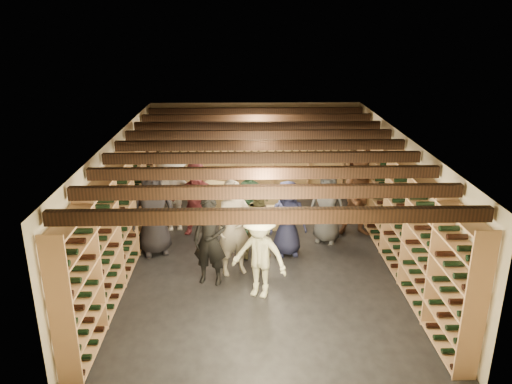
{
  "coord_description": "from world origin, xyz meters",
  "views": [
    {
      "loc": [
        -0.31,
        -9.07,
        4.53
      ],
      "look_at": [
        -0.08,
        0.2,
        1.26
      ],
      "focal_mm": 35.0,
      "sensor_mm": 36.0,
      "label": 1
    }
  ],
  "objects_px": {
    "person_5": "(197,198)",
    "person_7": "(234,228)",
    "crate_stack_left": "(215,200)",
    "person_0": "(153,211)",
    "person_6": "(288,218)",
    "person_12": "(327,207)",
    "crate_stack_right": "(277,218)",
    "crate_loose": "(273,200)",
    "person_8": "(361,196)",
    "person_9": "(173,193)",
    "person_3": "(259,255)",
    "person_10": "(249,201)",
    "person_1": "(210,240)",
    "person_2": "(261,222)"
  },
  "relations": [
    {
      "from": "person_3",
      "to": "person_6",
      "type": "bearing_deg",
      "value": 92.97
    },
    {
      "from": "person_2",
      "to": "person_5",
      "type": "distance_m",
      "value": 1.84
    },
    {
      "from": "person_3",
      "to": "person_5",
      "type": "bearing_deg",
      "value": 139.52
    },
    {
      "from": "crate_loose",
      "to": "person_10",
      "type": "distance_m",
      "value": 2.06
    },
    {
      "from": "crate_stack_left",
      "to": "person_9",
      "type": "height_order",
      "value": "person_9"
    },
    {
      "from": "person_10",
      "to": "person_3",
      "type": "bearing_deg",
      "value": -103.58
    },
    {
      "from": "person_2",
      "to": "person_10",
      "type": "distance_m",
      "value": 1.2
    },
    {
      "from": "person_8",
      "to": "person_12",
      "type": "relative_size",
      "value": 1.16
    },
    {
      "from": "person_6",
      "to": "person_8",
      "type": "distance_m",
      "value": 1.87
    },
    {
      "from": "person_0",
      "to": "person_6",
      "type": "xyz_separation_m",
      "value": [
        2.65,
        -0.14,
        -0.13
      ]
    },
    {
      "from": "crate_stack_left",
      "to": "person_7",
      "type": "height_order",
      "value": "person_7"
    },
    {
      "from": "person_2",
      "to": "person_8",
      "type": "bearing_deg",
      "value": 2.45
    },
    {
      "from": "person_5",
      "to": "person_12",
      "type": "relative_size",
      "value": 1.04
    },
    {
      "from": "crate_stack_left",
      "to": "person_10",
      "type": "xyz_separation_m",
      "value": [
        0.8,
        -0.97,
        0.32
      ]
    },
    {
      "from": "person_1",
      "to": "person_9",
      "type": "relative_size",
      "value": 0.95
    },
    {
      "from": "person_12",
      "to": "person_2",
      "type": "bearing_deg",
      "value": -133.07
    },
    {
      "from": "crate_stack_right",
      "to": "person_6",
      "type": "xyz_separation_m",
      "value": [
        0.11,
        -1.29,
        0.51
      ]
    },
    {
      "from": "crate_stack_left",
      "to": "person_5",
      "type": "bearing_deg",
      "value": -110.5
    },
    {
      "from": "person_12",
      "to": "person_3",
      "type": "bearing_deg",
      "value": -104.55
    },
    {
      "from": "person_0",
      "to": "person_12",
      "type": "distance_m",
      "value": 3.57
    },
    {
      "from": "crate_stack_right",
      "to": "crate_loose",
      "type": "xyz_separation_m",
      "value": [
        0.01,
        1.6,
        -0.17
      ]
    },
    {
      "from": "crate_stack_right",
      "to": "person_7",
      "type": "distance_m",
      "value": 2.34
    },
    {
      "from": "crate_stack_right",
      "to": "person_9",
      "type": "distance_m",
      "value": 2.38
    },
    {
      "from": "crate_loose",
      "to": "person_0",
      "type": "bearing_deg",
      "value": -132.8
    },
    {
      "from": "crate_stack_right",
      "to": "person_3",
      "type": "bearing_deg",
      "value": -99.79
    },
    {
      "from": "person_5",
      "to": "person_7",
      "type": "height_order",
      "value": "person_7"
    },
    {
      "from": "person_1",
      "to": "crate_loose",
      "type": "bearing_deg",
      "value": 84.61
    },
    {
      "from": "crate_stack_right",
      "to": "person_10",
      "type": "relative_size",
      "value": 0.34
    },
    {
      "from": "person_0",
      "to": "person_6",
      "type": "bearing_deg",
      "value": -19.61
    },
    {
      "from": "crate_stack_left",
      "to": "person_10",
      "type": "relative_size",
      "value": 0.57
    },
    {
      "from": "crate_stack_right",
      "to": "person_9",
      "type": "relative_size",
      "value": 0.29
    },
    {
      "from": "crate_stack_right",
      "to": "person_8",
      "type": "distance_m",
      "value": 1.91
    },
    {
      "from": "person_2",
      "to": "person_10",
      "type": "bearing_deg",
      "value": 78.24
    },
    {
      "from": "person_7",
      "to": "person_12",
      "type": "height_order",
      "value": "person_7"
    },
    {
      "from": "person_7",
      "to": "person_9",
      "type": "bearing_deg",
      "value": 102.61
    },
    {
      "from": "crate_stack_right",
      "to": "person_1",
      "type": "distance_m",
      "value": 2.81
    },
    {
      "from": "person_2",
      "to": "crate_stack_left",
      "type": "bearing_deg",
      "value": 92.92
    },
    {
      "from": "person_7",
      "to": "person_9",
      "type": "xyz_separation_m",
      "value": [
        -1.38,
        2.04,
        -0.03
      ]
    },
    {
      "from": "person_3",
      "to": "person_9",
      "type": "bearing_deg",
      "value": 146.39
    },
    {
      "from": "person_9",
      "to": "person_10",
      "type": "distance_m",
      "value": 1.68
    },
    {
      "from": "person_0",
      "to": "crate_stack_right",
      "type": "bearing_deg",
      "value": 7.76
    },
    {
      "from": "person_5",
      "to": "person_12",
      "type": "distance_m",
      "value": 2.82
    },
    {
      "from": "person_7",
      "to": "person_12",
      "type": "xyz_separation_m",
      "value": [
        1.92,
        1.35,
        -0.12
      ]
    },
    {
      "from": "crate_stack_right",
      "to": "person_3",
      "type": "height_order",
      "value": "person_3"
    },
    {
      "from": "person_0",
      "to": "person_1",
      "type": "bearing_deg",
      "value": -62.79
    },
    {
      "from": "person_5",
      "to": "person_9",
      "type": "xyz_separation_m",
      "value": [
        -0.53,
        0.16,
        0.06
      ]
    },
    {
      "from": "crate_loose",
      "to": "person_10",
      "type": "relative_size",
      "value": 0.33
    },
    {
      "from": "crate_loose",
      "to": "person_10",
      "type": "height_order",
      "value": "person_10"
    },
    {
      "from": "person_5",
      "to": "person_3",
      "type": "bearing_deg",
      "value": -71.16
    },
    {
      "from": "crate_loose",
      "to": "person_6",
      "type": "bearing_deg",
      "value": -87.95
    }
  ]
}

